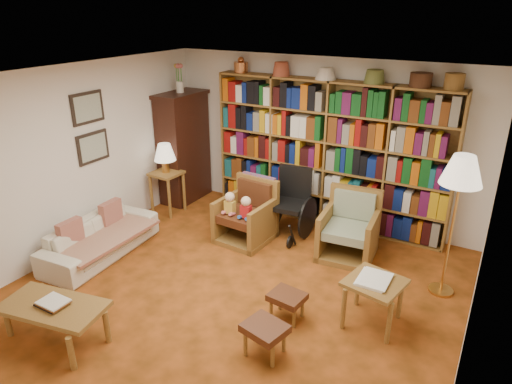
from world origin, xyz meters
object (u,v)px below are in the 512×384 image
Objects in this scene: footstool_a at (287,299)px; footstool_b at (265,330)px; side_table_lamp at (167,182)px; floor_lamp at (461,176)px; armchair_leather at (249,215)px; wheelchair at (290,205)px; sofa at (100,238)px; armchair_sage at (350,231)px; side_table_papers at (374,287)px; coffee_table at (54,309)px.

footstool_a is 0.86× the size of footstool_b.
floor_lamp is at bearing -2.26° from side_table_lamp.
wheelchair is (0.47, 0.42, 0.10)m from armchair_leather.
floor_lamp is (2.23, -0.47, 1.01)m from wheelchair.
sofa is 3.40m from armchair_sage.
wheelchair is 0.60× the size of floor_lamp.
armchair_leather is 2.92m from floor_lamp.
armchair_leather is 1.93m from footstool_a.
floor_lamp reaches higher than side_table_papers.
side_table_lamp is at bearing 108.89° from coffee_table.
coffee_table is at bearing -151.96° from sofa.
wheelchair is at bearing 42.25° from armchair_leather.
armchair_sage is at bearing 88.27° from footstool_b.
footstool_b is at bearing -106.12° from sofa.
floor_lamp reaches higher than side_table_lamp.
armchair_sage is 0.88× the size of wheelchair.
side_table_lamp reaches higher than sofa.
side_table_papers is (0.70, -1.32, 0.11)m from armchair_sage.
floor_lamp is at bearing 55.80° from footstool_b.
sofa is 2.70m from wheelchair.
armchair_sage reaches higher than coffee_table.
floor_lamp reaches higher than coffee_table.
side_table_papers is 1.40× the size of footstool_b.
side_table_lamp is at bearing 162.83° from side_table_papers.
wheelchair is 2.50m from floor_lamp.
wheelchair is at bearing 168.11° from floor_lamp.
armchair_sage is 1.71m from footstool_a.
footstool_a is (2.81, 0.01, 0.00)m from sofa.
armchair_sage is at bearing -64.25° from sofa.
footstool_a is (0.85, -1.83, -0.21)m from wheelchair.
footstool_a is at bearing 37.63° from coffee_table.
wheelchair is 2.22m from side_table_papers.
armchair_sage is 0.99m from wheelchair.
armchair_leather is 0.88× the size of wheelchair.
sofa is 4.30× the size of footstool_a.
floor_lamp is at bearing 60.25° from side_table_papers.
footstool_b is 0.41× the size of coffee_table.
sofa is at bearing -86.29° from side_table_lamp.
footstool_a is 2.39m from coffee_table.
sofa is 3.68× the size of footstool_b.
side_table_lamp is 1.08× the size of side_table_papers.
footstool_b is (-0.07, -2.30, -0.07)m from armchair_sage.
side_table_papers is (1.67, -1.46, -0.01)m from wheelchair.
sofa is at bearing -179.76° from footstool_a.
footstool_b is at bearing -84.88° from footstool_a.
coffee_table is (-1.89, -1.46, 0.11)m from footstool_a.
armchair_sage is (3.04, 0.17, -0.18)m from side_table_lamp.
armchair_sage is at bearing 3.20° from side_table_lamp.
armchair_leather is at bearing 124.18° from footstool_b.
sofa is 1.51× the size of coffee_table.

